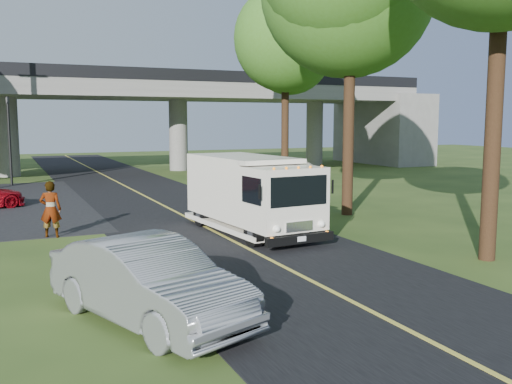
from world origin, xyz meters
TOP-DOWN VIEW (x-y plane):
  - ground at (0.00, 0.00)m, footprint 120.00×120.00m
  - road at (0.00, 10.00)m, footprint 7.00×90.00m
  - lane_line at (0.00, 10.00)m, footprint 0.12×90.00m
  - overpass at (0.00, 32.00)m, footprint 54.00×10.00m
  - traffic_signal at (-6.00, 26.00)m, footprint 0.18×0.22m
  - tree_right_far at (9.21, 19.84)m, footprint 5.77×5.67m
  - step_van at (1.06, 7.07)m, footprint 2.82×6.37m
  - silver_sedan at (-4.17, 0.00)m, footprint 3.26×5.09m
  - pedestrian at (-5.17, 9.12)m, footprint 0.78×0.62m

SIDE VIEW (x-z plane):
  - ground at x=0.00m, z-range 0.00..0.00m
  - road at x=0.00m, z-range 0.00..0.02m
  - lane_line at x=0.00m, z-range 0.03..0.03m
  - silver_sedan at x=-4.17m, z-range 0.00..1.58m
  - pedestrian at x=-5.17m, z-range 0.00..1.87m
  - step_van at x=1.06m, z-range 0.11..2.71m
  - traffic_signal at x=-6.00m, z-range 0.60..5.80m
  - overpass at x=0.00m, z-range 0.91..8.21m
  - tree_right_far at x=9.21m, z-range 2.81..13.80m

